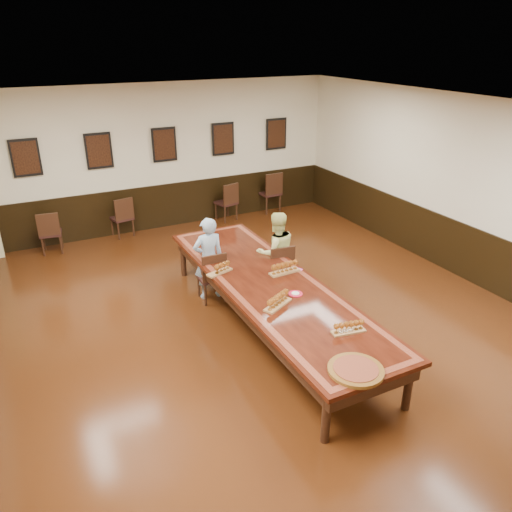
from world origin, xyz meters
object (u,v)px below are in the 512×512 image
spare_chair_a (50,232)px  person_man (209,259)px  conference_table (271,292)px  spare_chair_b (121,216)px  spare_chair_c (226,201)px  spare_chair_d (269,192)px  chair_woman (278,268)px  chair_man (211,275)px  carved_platter (356,370)px  person_woman (276,252)px

spare_chair_a → person_man: (2.16, -3.24, 0.27)m
conference_table → spare_chair_b: bearing=103.0°
spare_chair_c → spare_chair_d: 1.23m
spare_chair_d → conference_table: 5.49m
spare_chair_b → conference_table: bearing=92.0°
spare_chair_b → person_man: person_man is taller
chair_woman → spare_chair_a: size_ratio=1.03×
spare_chair_b → chair_man: bearing=89.4°
chair_woman → carved_platter: (-0.83, -3.21, 0.32)m
chair_woman → person_woman: 0.28m
conference_table → carved_platter: size_ratio=6.51×
chair_woman → conference_table: 1.17m
chair_man → person_woman: bearing=173.0°
spare_chair_d → spare_chair_a: bearing=0.1°
spare_chair_c → person_man: (-1.81, -3.41, 0.25)m
chair_man → spare_chair_d: bearing=-127.8°
chair_man → spare_chair_b: (-0.66, 3.59, 0.00)m
conference_table → carved_platter: bearing=-94.5°
carved_platter → chair_woman: bearing=75.5°
chair_man → person_man: size_ratio=0.63×
spare_chair_b → person_woman: 4.18m
person_man → person_woman: bearing=168.3°
person_woman → conference_table: 1.25m
carved_platter → person_man: bearing=94.5°
spare_chair_c → conference_table: spare_chair_c is taller
spare_chair_c → spare_chair_a: bearing=-11.3°
spare_chair_b → carved_platter: (0.94, -7.08, 0.32)m
chair_woman → spare_chair_c: 3.86m
chair_woman → person_man: person_man is taller
spare_chair_c → spare_chair_d: spare_chair_d is taller
spare_chair_a → spare_chair_c: (3.97, 0.18, 0.02)m
person_man → spare_chair_c: bearing=-115.6°
chair_woman → person_woman: (0.01, 0.10, 0.26)m
chair_man → spare_chair_c: size_ratio=0.97×
spare_chair_a → spare_chair_c: bearing=-169.3°
spare_chair_a → chair_man: bearing=131.0°
spare_chair_c → person_woman: bearing=65.6°
chair_woman → spare_chair_a: 4.88m
spare_chair_a → conference_table: size_ratio=0.18×
conference_table → spare_chair_c: bearing=74.1°
conference_table → spare_chair_d: bearing=62.0°
person_woman → spare_chair_d: bearing=-110.4°
chair_man → person_woman: 1.17m
spare_chair_b → person_woman: bearing=104.3°
chair_man → conference_table: 1.33m
spare_chair_c → chair_man: bearing=48.8°
chair_man → chair_woman: chair_woman is taller
spare_chair_b → spare_chair_d: 3.70m
person_man → spare_chair_d: bearing=-128.5°
chair_man → spare_chair_a: (-2.15, 3.33, -0.00)m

